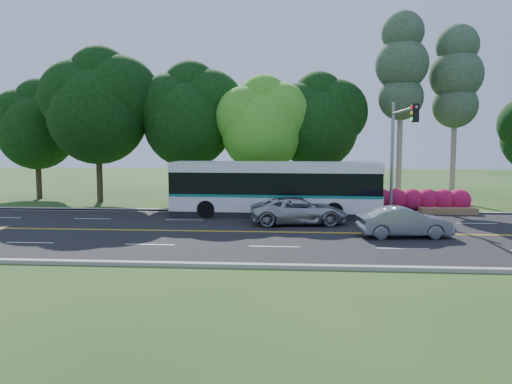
# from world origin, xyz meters

# --- Properties ---
(ground) EXTENTS (120.00, 120.00, 0.00)m
(ground) POSITION_xyz_m (0.00, 0.00, 0.00)
(ground) COLOR #1F4416
(ground) RESTS_ON ground
(road) EXTENTS (60.00, 14.00, 0.02)m
(road) POSITION_xyz_m (0.00, 0.00, 0.01)
(road) COLOR black
(road) RESTS_ON ground
(curb_north) EXTENTS (60.00, 0.30, 0.15)m
(curb_north) POSITION_xyz_m (0.00, 7.15, 0.07)
(curb_north) COLOR #A5A195
(curb_north) RESTS_ON ground
(curb_south) EXTENTS (60.00, 0.30, 0.15)m
(curb_south) POSITION_xyz_m (0.00, -7.15, 0.07)
(curb_south) COLOR #A5A195
(curb_south) RESTS_ON ground
(grass_verge) EXTENTS (60.00, 4.00, 0.10)m
(grass_verge) POSITION_xyz_m (0.00, 9.00, 0.05)
(grass_verge) COLOR #1F4416
(grass_verge) RESTS_ON ground
(lane_markings) EXTENTS (57.60, 13.82, 0.00)m
(lane_markings) POSITION_xyz_m (-0.09, 0.00, 0.02)
(lane_markings) COLOR gold
(lane_markings) RESTS_ON road
(tree_row) EXTENTS (44.70, 9.10, 13.84)m
(tree_row) POSITION_xyz_m (-5.15, 12.13, 6.73)
(tree_row) COLOR #2F2214
(tree_row) RESTS_ON ground
(bougainvillea_hedge) EXTENTS (9.50, 2.25, 1.50)m
(bougainvillea_hedge) POSITION_xyz_m (7.18, 8.15, 0.72)
(bougainvillea_hedge) COLOR #A80E28
(bougainvillea_hedge) RESTS_ON ground
(traffic_signal) EXTENTS (0.42, 6.10, 7.00)m
(traffic_signal) POSITION_xyz_m (6.49, 5.40, 4.67)
(traffic_signal) COLOR gray
(traffic_signal) RESTS_ON ground
(transit_bus) EXTENTS (12.68, 3.22, 3.29)m
(transit_bus) POSITION_xyz_m (-0.82, 5.42, 1.65)
(transit_bus) COLOR white
(transit_bus) RESTS_ON road
(sedan) EXTENTS (4.48, 2.01, 1.43)m
(sedan) POSITION_xyz_m (5.58, -0.89, 0.73)
(sedan) COLOR slate
(sedan) RESTS_ON road
(suv) EXTENTS (5.60, 3.16, 1.47)m
(suv) POSITION_xyz_m (0.62, 2.54, 0.76)
(suv) COLOR #B0B3B4
(suv) RESTS_ON road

